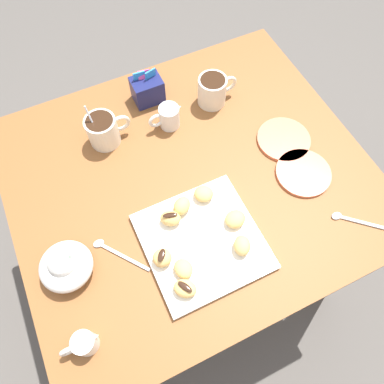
# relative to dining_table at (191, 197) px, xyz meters

# --- Properties ---
(ground_plane) EXTENTS (8.00, 8.00, 0.00)m
(ground_plane) POSITION_rel_dining_table_xyz_m (0.00, 0.00, -0.61)
(ground_plane) COLOR #514C47
(dining_table) EXTENTS (0.99, 0.87, 0.74)m
(dining_table) POSITION_rel_dining_table_xyz_m (0.00, 0.00, 0.00)
(dining_table) COLOR brown
(dining_table) RESTS_ON ground_plane
(pastry_plate_square) EXTENTS (0.29, 0.29, 0.02)m
(pastry_plate_square) POSITION_rel_dining_table_xyz_m (-0.06, -0.19, 0.14)
(pastry_plate_square) COLOR white
(pastry_plate_square) RESTS_ON dining_table
(coffee_mug_cream_left) EXTENTS (0.13, 0.09, 0.14)m
(coffee_mug_cream_left) POSITION_rel_dining_table_xyz_m (-0.17, 0.22, 0.18)
(coffee_mug_cream_left) COLOR silver
(coffee_mug_cream_left) RESTS_ON dining_table
(coffee_mug_cream_right) EXTENTS (0.13, 0.09, 0.09)m
(coffee_mug_cream_right) POSITION_rel_dining_table_xyz_m (0.18, 0.22, 0.18)
(coffee_mug_cream_right) COLOR silver
(coffee_mug_cream_right) RESTS_ON dining_table
(cream_pitcher_white) EXTENTS (0.10, 0.06, 0.07)m
(cream_pitcher_white) POSITION_rel_dining_table_xyz_m (0.02, 0.19, 0.17)
(cream_pitcher_white) COLOR white
(cream_pitcher_white) RESTS_ON dining_table
(sugar_caddy) EXTENTS (0.09, 0.07, 0.11)m
(sugar_caddy) POSITION_rel_dining_table_xyz_m (-0.00, 0.31, 0.17)
(sugar_caddy) COLOR #191E51
(sugar_caddy) RESTS_ON dining_table
(ice_cream_bowl) EXTENTS (0.13, 0.13, 0.09)m
(ice_cream_bowl) POSITION_rel_dining_table_xyz_m (-0.38, -0.12, 0.17)
(ice_cream_bowl) COLOR white
(ice_cream_bowl) RESTS_ON dining_table
(chocolate_sauce_pitcher) EXTENTS (0.09, 0.05, 0.06)m
(chocolate_sauce_pitcher) POSITION_rel_dining_table_xyz_m (-0.39, -0.30, 0.16)
(chocolate_sauce_pitcher) COLOR white
(chocolate_sauce_pitcher) RESTS_ON dining_table
(saucer_coral_left) EXTENTS (0.16, 0.16, 0.01)m
(saucer_coral_left) POSITION_rel_dining_table_xyz_m (0.30, -0.01, 0.14)
(saucer_coral_left) COLOR #E5704C
(saucer_coral_left) RESTS_ON dining_table
(saucer_coral_right) EXTENTS (0.15, 0.15, 0.01)m
(saucer_coral_right) POSITION_rel_dining_table_xyz_m (0.29, -0.13, 0.14)
(saucer_coral_right) COLOR #E5704C
(saucer_coral_right) RESTS_ON dining_table
(loose_spoon_near_saucer) EXTENTS (0.11, 0.13, 0.01)m
(loose_spoon_near_saucer) POSITION_rel_dining_table_xyz_m (-0.27, -0.12, 0.14)
(loose_spoon_near_saucer) COLOR silver
(loose_spoon_near_saucer) RESTS_ON dining_table
(loose_spoon_by_plate) EXTENTS (0.13, 0.11, 0.01)m
(loose_spoon_by_plate) POSITION_rel_dining_table_xyz_m (0.33, -0.31, 0.14)
(loose_spoon_by_plate) COLOR silver
(loose_spoon_by_plate) RESTS_ON dining_table
(beignet_0) EXTENTS (0.07, 0.06, 0.04)m
(beignet_0) POSITION_rel_dining_table_xyz_m (-0.07, -0.09, 0.17)
(beignet_0) COLOR #E5B260
(beignet_0) RESTS_ON pastry_plate_square
(beignet_1) EXTENTS (0.07, 0.06, 0.04)m
(beignet_1) POSITION_rel_dining_table_xyz_m (-0.11, -0.11, 0.17)
(beignet_1) COLOR #E5B260
(beignet_1) RESTS_ON pastry_plate_square
(chocolate_drizzle_1) EXTENTS (0.04, 0.02, 0.00)m
(chocolate_drizzle_1) POSITION_rel_dining_table_xyz_m (-0.11, -0.11, 0.19)
(chocolate_drizzle_1) COLOR black
(chocolate_drizzle_1) RESTS_ON beignet_1
(beignet_2) EXTENTS (0.06, 0.06, 0.04)m
(beignet_2) POSITION_rel_dining_table_xyz_m (-0.17, -0.19, 0.17)
(beignet_2) COLOR #E5B260
(beignet_2) RESTS_ON pastry_plate_square
(chocolate_drizzle_2) EXTENTS (0.03, 0.04, 0.00)m
(chocolate_drizzle_2) POSITION_rel_dining_table_xyz_m (-0.17, -0.19, 0.19)
(chocolate_drizzle_2) COLOR black
(chocolate_drizzle_2) RESTS_ON beignet_2
(beignet_3) EXTENTS (0.06, 0.06, 0.03)m
(beignet_3) POSITION_rel_dining_table_xyz_m (0.04, -0.18, 0.17)
(beignet_3) COLOR #E5B260
(beignet_3) RESTS_ON pastry_plate_square
(beignet_4) EXTENTS (0.07, 0.07, 0.03)m
(beignet_4) POSITION_rel_dining_table_xyz_m (-0.00, -0.08, 0.16)
(beignet_4) COLOR #E5B260
(beignet_4) RESTS_ON pastry_plate_square
(beignet_5) EXTENTS (0.07, 0.07, 0.03)m
(beignet_5) POSITION_rel_dining_table_xyz_m (-0.15, -0.28, 0.16)
(beignet_5) COLOR #E5B260
(beignet_5) RESTS_ON pastry_plate_square
(chocolate_drizzle_5) EXTENTS (0.03, 0.04, 0.00)m
(chocolate_drizzle_5) POSITION_rel_dining_table_xyz_m (-0.15, -0.28, 0.18)
(chocolate_drizzle_5) COLOR black
(chocolate_drizzle_5) RESTS_ON beignet_5
(beignet_6) EXTENTS (0.05, 0.05, 0.03)m
(beignet_6) POSITION_rel_dining_table_xyz_m (-0.13, -0.24, 0.16)
(beignet_6) COLOR #E5B260
(beignet_6) RESTS_ON pastry_plate_square
(beignet_7) EXTENTS (0.06, 0.07, 0.04)m
(beignet_7) POSITION_rel_dining_table_xyz_m (0.02, -0.25, 0.17)
(beignet_7) COLOR #E5B260
(beignet_7) RESTS_ON pastry_plate_square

